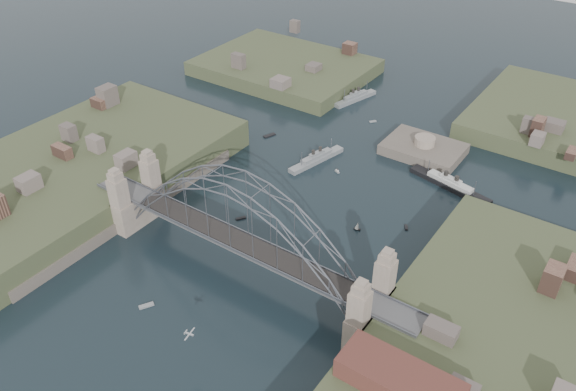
% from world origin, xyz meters
% --- Properties ---
extents(ground, '(500.00, 500.00, 0.00)m').
position_xyz_m(ground, '(0.00, 0.00, 0.00)').
color(ground, black).
rests_on(ground, ground).
extents(bridge, '(84.00, 13.80, 24.60)m').
position_xyz_m(bridge, '(0.00, 0.00, 12.32)').
color(bridge, '#4F4F51').
rests_on(bridge, ground).
extents(shore_west, '(50.50, 90.00, 12.00)m').
position_xyz_m(shore_west, '(-57.32, 0.00, 1.97)').
color(shore_west, '#3C4529').
rests_on(shore_west, ground).
extents(shore_east, '(50.50, 90.00, 12.00)m').
position_xyz_m(shore_east, '(57.32, 0.00, 1.97)').
color(shore_east, '#3C4529').
rests_on(shore_east, ground).
extents(headland_nw, '(60.00, 45.00, 9.00)m').
position_xyz_m(headland_nw, '(-55.00, 95.00, 0.50)').
color(headland_nw, '#3C4529').
rests_on(headland_nw, ground).
extents(fort_island, '(22.00, 16.00, 9.40)m').
position_xyz_m(fort_island, '(12.00, 70.00, -0.34)').
color(fort_island, '#574D44').
rests_on(fort_island, ground).
extents(wharf_shed, '(20.00, 8.00, 4.00)m').
position_xyz_m(wharf_shed, '(44.00, -14.00, 10.00)').
color(wharf_shed, '#592D26').
rests_on(wharf_shed, shore_east).
extents(naval_cruiser_near, '(6.98, 19.64, 5.87)m').
position_xyz_m(naval_cruiser_near, '(-11.12, 48.25, 0.91)').
color(naval_cruiser_near, gray).
rests_on(naval_cruiser_near, ground).
extents(naval_cruiser_far, '(7.13, 18.06, 6.09)m').
position_xyz_m(naval_cruiser_far, '(-21.76, 89.71, 0.95)').
color(naval_cruiser_far, gray).
rests_on(naval_cruiser_far, ground).
extents(ocean_liner, '(24.11, 8.49, 5.89)m').
position_xyz_m(ocean_liner, '(25.18, 57.48, 0.91)').
color(ocean_liner, black).
rests_on(ocean_liner, ground).
extents(aeroplane, '(1.79, 3.23, 0.47)m').
position_xyz_m(aeroplane, '(8.52, -25.06, 8.26)').
color(aeroplane, '#B8BBC0').
extents(small_boat_a, '(2.08, 2.54, 0.45)m').
position_xyz_m(small_boat_a, '(-12.01, 14.77, 0.15)').
color(small_boat_a, beige).
rests_on(small_boat_a, ground).
extents(small_boat_b, '(1.69, 1.19, 2.38)m').
position_xyz_m(small_boat_b, '(13.81, 27.46, 1.01)').
color(small_boat_b, beige).
rests_on(small_boat_b, ground).
extents(small_boat_c, '(2.42, 3.16, 0.45)m').
position_xyz_m(small_boat_c, '(-9.37, -19.66, 0.15)').
color(small_boat_c, beige).
rests_on(small_boat_c, ground).
extents(small_boat_d, '(1.61, 2.07, 0.45)m').
position_xyz_m(small_boat_d, '(23.29, 34.82, 0.15)').
color(small_boat_d, beige).
rests_on(small_boat_d, ground).
extents(small_boat_e, '(2.60, 4.20, 0.45)m').
position_xyz_m(small_boat_e, '(-31.18, 52.80, 0.15)').
color(small_boat_e, beige).
rests_on(small_boat_e, ground).
extents(small_boat_f, '(1.71, 1.11, 1.43)m').
position_xyz_m(small_boat_f, '(-3.39, 46.81, 0.30)').
color(small_boat_f, beige).
rests_on(small_boat_f, ground).
extents(small_boat_h, '(2.03, 2.23, 0.45)m').
position_xyz_m(small_boat_h, '(-9.36, 79.13, 0.15)').
color(small_boat_h, beige).
rests_on(small_boat_h, ground).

